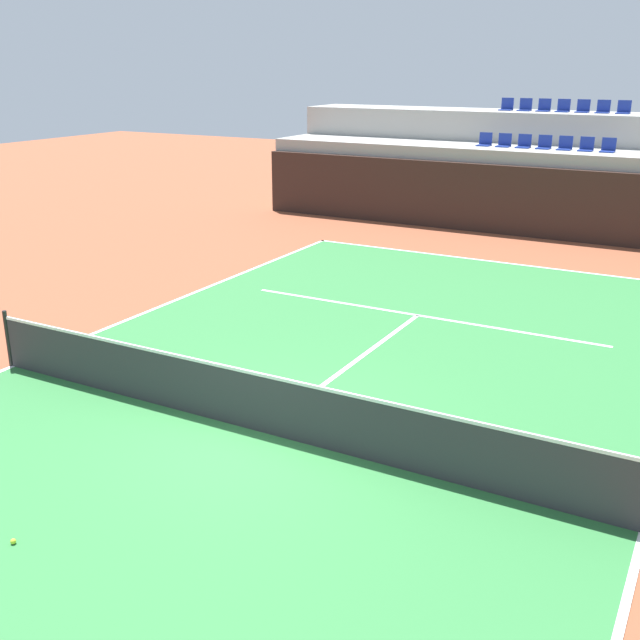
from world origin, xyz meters
name	(u,v)px	position (x,y,z in m)	size (l,w,h in m)	color
ground_plane	(260,432)	(0.00, 0.00, 0.00)	(80.00, 80.00, 0.00)	brown
court_surface	(260,432)	(0.00, 0.00, 0.01)	(11.00, 24.00, 0.01)	#2D7238
baseline_far	(491,261)	(0.00, 11.95, 0.01)	(11.00, 0.10, 0.00)	white
sideline_left	(14,366)	(-5.45, 0.00, 0.01)	(0.10, 24.00, 0.00)	white
service_line_far	(418,315)	(0.00, 6.40, 0.01)	(8.26, 0.10, 0.00)	white
centre_service_line	(354,362)	(0.00, 3.20, 0.01)	(0.10, 6.40, 0.00)	white
back_wall	(528,202)	(0.00, 15.77, 1.11)	(19.27, 0.30, 2.23)	black
stands_tier_lower	(539,189)	(0.00, 17.12, 1.33)	(19.27, 2.40, 2.66)	#9E9E99
stands_tier_upper	(557,166)	(0.00, 19.52, 1.86)	(19.27, 2.40, 3.71)	#9E9E99
seating_row_lower	(544,145)	(0.00, 17.22, 2.78)	(4.46, 0.44, 0.44)	navy
seating_row_upper	(563,108)	(0.00, 19.62, 3.84)	(4.46, 0.44, 0.44)	navy
tennis_net	(259,402)	(0.00, 0.00, 0.51)	(11.08, 0.08, 1.07)	black
tennis_ball_0	(13,541)	(-0.97, -3.78, 0.04)	(0.07, 0.07, 0.07)	#CCE033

